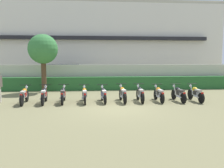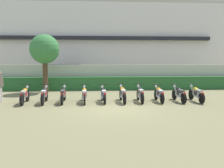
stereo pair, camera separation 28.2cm
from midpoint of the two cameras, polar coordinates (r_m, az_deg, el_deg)
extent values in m
plane|color=olive|center=(11.01, 0.12, -6.12)|extent=(60.00, 60.00, 0.00)
cube|color=silver|center=(26.95, -2.90, 9.89)|extent=(25.82, 6.00, 8.11)
cube|color=black|center=(23.74, -2.63, 11.36)|extent=(21.69, 0.50, 0.36)
cube|color=#B2AD9E|center=(27.53, -2.95, 18.66)|extent=(25.82, 6.00, 0.30)
cube|color=#BCB7A8|center=(18.19, -1.90, 1.83)|extent=(24.53, 0.30, 1.90)
cube|color=#28602D|center=(17.54, -1.77, 0.18)|extent=(19.62, 0.70, 1.00)
cube|color=silver|center=(21.22, -11.95, 1.76)|extent=(4.60, 2.12, 1.00)
cube|color=#2D333D|center=(21.21, -12.54, 3.98)|extent=(2.80, 1.86, 0.65)
cylinder|color=black|center=(21.94, -7.44, 0.94)|extent=(0.69, 0.26, 0.68)
cylinder|color=black|center=(20.11, -7.99, 0.45)|extent=(0.69, 0.26, 0.68)
cylinder|color=black|center=(22.49, -15.45, 0.90)|extent=(0.69, 0.26, 0.68)
cylinder|color=black|center=(20.71, -16.68, 0.41)|extent=(0.69, 0.26, 0.68)
cylinder|color=#4C3823|center=(16.89, -17.04, 1.93)|extent=(0.35, 0.35, 2.32)
sphere|color=#387A3D|center=(16.86, -17.25, 8.32)|extent=(2.06, 2.06, 2.06)
cylinder|color=black|center=(13.61, -20.99, -2.82)|extent=(0.14, 0.62, 0.62)
cylinder|color=black|center=(12.41, -22.16, -3.72)|extent=(0.14, 0.62, 0.62)
cube|color=silver|center=(12.94, -21.62, -2.63)|extent=(0.24, 0.61, 0.22)
ellipsoid|color=orange|center=(13.07, -21.50, -1.52)|extent=(0.25, 0.46, 0.22)
cube|color=#B2ADA3|center=(12.69, -21.88, -1.86)|extent=(0.24, 0.53, 0.10)
cube|color=red|center=(12.27, -22.32, -2.52)|extent=(0.11, 0.09, 0.08)
cylinder|color=silver|center=(13.48, -21.12, -1.54)|extent=(0.07, 0.23, 0.65)
cylinder|color=black|center=(13.36, -21.25, -0.23)|extent=(0.60, 0.08, 0.04)
sphere|color=silver|center=(13.57, -21.05, -0.73)|extent=(0.14, 0.14, 0.14)
cylinder|color=silver|center=(12.75, -22.37, -3.39)|extent=(0.11, 0.55, 0.07)
cube|color=#A51414|center=(12.89, -21.68, -2.45)|extent=(0.27, 0.38, 0.20)
cylinder|color=black|center=(13.39, -16.70, -2.79)|extent=(0.13, 0.63, 0.63)
cylinder|color=black|center=(12.18, -17.52, -3.70)|extent=(0.13, 0.63, 0.63)
cube|color=silver|center=(12.71, -17.14, -2.59)|extent=(0.24, 0.61, 0.22)
ellipsoid|color=black|center=(12.85, -17.06, -1.46)|extent=(0.25, 0.45, 0.22)
cube|color=beige|center=(12.46, -17.33, -1.80)|extent=(0.23, 0.53, 0.10)
cube|color=red|center=(12.04, -17.64, -2.47)|extent=(0.10, 0.09, 0.08)
cylinder|color=silver|center=(13.26, -16.80, -1.48)|extent=(0.06, 0.23, 0.65)
cylinder|color=black|center=(13.13, -16.90, -0.15)|extent=(0.60, 0.07, 0.04)
sphere|color=silver|center=(13.34, -16.75, -0.65)|extent=(0.14, 0.14, 0.14)
cylinder|color=silver|center=(12.51, -17.84, -3.36)|extent=(0.11, 0.55, 0.07)
cube|color=#A51414|center=(12.66, -17.18, -2.40)|extent=(0.26, 0.37, 0.20)
cylinder|color=black|center=(13.38, -12.37, -2.72)|extent=(0.12, 0.61, 0.61)
cylinder|color=black|center=(12.06, -12.93, -3.72)|extent=(0.12, 0.61, 0.61)
cube|color=silver|center=(12.64, -12.67, -2.56)|extent=(0.23, 0.61, 0.22)
ellipsoid|color=black|center=(12.78, -12.63, -1.43)|extent=(0.24, 0.45, 0.22)
cube|color=#4C4742|center=(12.39, -12.79, -1.77)|extent=(0.22, 0.53, 0.10)
cube|color=red|center=(11.91, -13.01, -2.48)|extent=(0.10, 0.08, 0.08)
cylinder|color=silver|center=(13.24, -12.44, -1.42)|extent=(0.06, 0.23, 0.65)
cylinder|color=black|center=(13.12, -12.51, -0.08)|extent=(0.60, 0.06, 0.04)
sphere|color=silver|center=(13.33, -12.41, -0.59)|extent=(0.14, 0.14, 0.14)
cylinder|color=silver|center=(12.43, -13.32, -3.34)|extent=(0.09, 0.55, 0.07)
cube|color=#A51414|center=(12.59, -12.70, -2.37)|extent=(0.26, 0.37, 0.20)
cylinder|color=black|center=(13.20, -7.54, -2.85)|extent=(0.13, 0.57, 0.57)
cylinder|color=black|center=(11.90, -7.42, -3.85)|extent=(0.13, 0.57, 0.57)
cube|color=silver|center=(12.47, -7.49, -2.68)|extent=(0.24, 0.61, 0.22)
ellipsoid|color=orange|center=(12.61, -7.52, -1.53)|extent=(0.25, 0.45, 0.22)
cube|color=beige|center=(12.21, -7.48, -1.87)|extent=(0.23, 0.53, 0.10)
cube|color=red|center=(11.75, -7.43, -2.59)|extent=(0.11, 0.09, 0.08)
cylinder|color=silver|center=(13.06, -7.56, -1.52)|extent=(0.06, 0.23, 0.65)
cylinder|color=black|center=(12.93, -7.57, -0.17)|extent=(0.60, 0.08, 0.04)
sphere|color=silver|center=(13.15, -7.58, -0.68)|extent=(0.14, 0.14, 0.14)
cylinder|color=silver|center=(12.25, -8.02, -3.47)|extent=(0.11, 0.55, 0.07)
cube|color=black|center=(12.42, -7.49, -2.49)|extent=(0.26, 0.37, 0.20)
cylinder|color=black|center=(13.14, -3.10, -2.85)|extent=(0.14, 0.57, 0.56)
cylinder|color=black|center=(11.97, -2.42, -3.75)|extent=(0.14, 0.57, 0.56)
cube|color=silver|center=(12.48, -2.75, -2.64)|extent=(0.25, 0.62, 0.22)
ellipsoid|color=black|center=(12.61, -2.85, -1.48)|extent=(0.26, 0.46, 0.22)
cube|color=beige|center=(12.22, -2.62, -1.83)|extent=(0.24, 0.54, 0.10)
cube|color=red|center=(11.82, -2.36, -2.50)|extent=(0.11, 0.09, 0.08)
cylinder|color=silver|center=(13.01, -3.06, -1.52)|extent=(0.07, 0.23, 0.65)
cylinder|color=black|center=(12.88, -3.02, -0.16)|extent=(0.60, 0.09, 0.04)
sphere|color=silver|center=(13.09, -3.12, -0.67)|extent=(0.14, 0.14, 0.14)
cylinder|color=silver|center=(12.24, -3.16, -3.43)|extent=(0.12, 0.55, 0.07)
cube|color=navy|center=(12.42, -2.73, -2.44)|extent=(0.27, 0.38, 0.20)
cylinder|color=black|center=(13.26, 1.56, -2.62)|extent=(0.12, 0.63, 0.63)
cylinder|color=black|center=(11.99, 2.55, -3.58)|extent=(0.12, 0.63, 0.63)
cube|color=silver|center=(12.55, 2.07, -2.44)|extent=(0.23, 0.61, 0.22)
ellipsoid|color=orange|center=(12.68, 1.95, -1.29)|extent=(0.24, 0.45, 0.22)
cube|color=beige|center=(12.30, 2.25, -1.63)|extent=(0.22, 0.53, 0.10)
cube|color=red|center=(11.85, 2.64, -2.33)|extent=(0.10, 0.08, 0.08)
cylinder|color=silver|center=(13.12, 1.63, -1.30)|extent=(0.06, 0.23, 0.65)
cylinder|color=black|center=(13.00, 1.69, 0.05)|extent=(0.60, 0.06, 0.04)
sphere|color=silver|center=(13.21, 1.55, -0.46)|extent=(0.14, 0.14, 0.14)
cylinder|color=silver|center=(12.31, 1.71, -3.22)|extent=(0.10, 0.55, 0.07)
cube|color=black|center=(12.49, 2.11, -2.24)|extent=(0.26, 0.37, 0.20)
cylinder|color=black|center=(13.39, 5.87, -2.59)|extent=(0.09, 0.61, 0.61)
cylinder|color=black|center=(12.22, 6.94, -3.46)|extent=(0.09, 0.61, 0.61)
cube|color=silver|center=(12.73, 6.43, -2.38)|extent=(0.20, 0.60, 0.22)
ellipsoid|color=black|center=(12.86, 6.29, -1.25)|extent=(0.22, 0.44, 0.22)
cube|color=#B2ADA3|center=(12.48, 6.65, -1.58)|extent=(0.20, 0.52, 0.10)
cube|color=red|center=(12.08, 7.05, -2.23)|extent=(0.10, 0.08, 0.08)
cylinder|color=silver|center=(13.26, 5.96, -1.28)|extent=(0.05, 0.23, 0.65)
cylinder|color=black|center=(13.13, 6.05, 0.05)|extent=(0.60, 0.04, 0.04)
sphere|color=silver|center=(13.34, 5.88, -0.45)|extent=(0.14, 0.14, 0.14)
cylinder|color=silver|center=(12.49, 6.11, -3.15)|extent=(0.07, 0.55, 0.07)
cube|color=black|center=(12.67, 6.48, -2.19)|extent=(0.24, 0.36, 0.20)
cylinder|color=black|center=(13.59, 10.22, -2.63)|extent=(0.10, 0.57, 0.56)
cylinder|color=black|center=(12.46, 11.74, -3.47)|extent=(0.10, 0.57, 0.56)
cube|color=silver|center=(12.95, 11.03, -2.41)|extent=(0.21, 0.60, 0.22)
ellipsoid|color=orange|center=(13.08, 10.83, -1.31)|extent=(0.23, 0.44, 0.22)
cube|color=beige|center=(12.71, 11.35, -1.63)|extent=(0.21, 0.52, 0.10)
cube|color=red|center=(12.32, 11.91, -2.27)|extent=(0.10, 0.08, 0.08)
cylinder|color=silver|center=(13.46, 10.35, -1.34)|extent=(0.05, 0.23, 0.65)
cylinder|color=black|center=(13.34, 10.49, -0.03)|extent=(0.60, 0.05, 0.04)
sphere|color=silver|center=(13.55, 10.24, -0.53)|extent=(0.14, 0.14, 0.14)
cylinder|color=silver|center=(12.70, 10.82, -3.17)|extent=(0.08, 0.55, 0.07)
cube|color=black|center=(12.90, 11.10, -2.23)|extent=(0.25, 0.36, 0.20)
cylinder|color=black|center=(13.89, 14.54, -2.53)|extent=(0.13, 0.57, 0.57)
cylinder|color=black|center=(12.76, 16.75, -3.37)|extent=(0.13, 0.57, 0.57)
cube|color=silver|center=(13.25, 15.71, -2.33)|extent=(0.24, 0.61, 0.22)
ellipsoid|color=black|center=(13.37, 15.44, -1.25)|extent=(0.25, 0.45, 0.22)
cube|color=#4C4742|center=(13.01, 16.15, -1.56)|extent=(0.23, 0.53, 0.10)
cube|color=red|center=(12.62, 16.98, -2.19)|extent=(0.10, 0.09, 0.08)
cylinder|color=silver|center=(13.76, 14.73, -1.27)|extent=(0.06, 0.23, 0.65)
cylinder|color=black|center=(13.64, 14.91, 0.01)|extent=(0.60, 0.07, 0.04)
sphere|color=silver|center=(13.84, 14.57, -0.48)|extent=(0.14, 0.14, 0.14)
cylinder|color=silver|center=(13.00, 15.66, -3.07)|extent=(0.10, 0.55, 0.07)
cube|color=black|center=(13.20, 15.80, -2.15)|extent=(0.26, 0.37, 0.20)
cylinder|color=black|center=(14.22, 18.36, -2.43)|extent=(0.10, 0.58, 0.58)
cylinder|color=black|center=(13.06, 20.74, -3.28)|extent=(0.10, 0.58, 0.58)
cube|color=silver|center=(13.57, 19.61, -2.24)|extent=(0.21, 0.60, 0.22)
ellipsoid|color=yellow|center=(13.69, 19.34, -1.19)|extent=(0.23, 0.44, 0.22)
cube|color=#B2ADA3|center=(13.34, 20.07, -1.49)|extent=(0.21, 0.52, 0.10)
cube|color=red|center=(12.93, 20.99, -2.12)|extent=(0.10, 0.08, 0.08)
cylinder|color=silver|center=(14.10, 18.56, -1.20)|extent=(0.06, 0.23, 0.65)
cylinder|color=black|center=(13.98, 18.75, 0.05)|extent=(0.60, 0.05, 0.04)
sphere|color=silver|center=(14.18, 18.40, -0.42)|extent=(0.14, 0.14, 0.14)
cylinder|color=silver|center=(13.32, 19.59, -2.97)|extent=(0.08, 0.55, 0.07)
cube|color=black|center=(13.52, 19.71, -2.07)|extent=(0.25, 0.37, 0.20)
cylinder|color=silver|center=(13.86, -26.62, -2.44)|extent=(0.13, 0.13, 0.85)
cylinder|color=brown|center=(13.95, -26.49, 0.68)|extent=(0.09, 0.09, 0.57)
camera|label=1|loc=(0.14, -90.63, -0.07)|focal=36.76mm
camera|label=2|loc=(0.14, 89.37, 0.07)|focal=36.76mm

